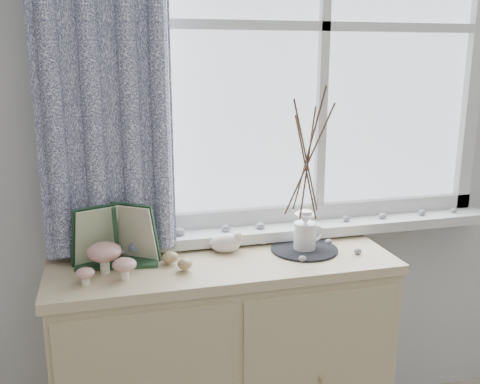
{
  "coord_description": "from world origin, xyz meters",
  "views": [
    {
      "loc": [
        -0.54,
        0.03,
        1.53
      ],
      "look_at": [
        -0.1,
        1.7,
        1.1
      ],
      "focal_mm": 40.0,
      "sensor_mm": 36.0,
      "label": 1
    }
  ],
  "objects_px": {
    "botanical_book": "(116,237)",
    "toadstool_cluster": "(107,258)",
    "sideboard": "(224,366)",
    "twig_pitcher": "(307,157)"
  },
  "relations": [
    {
      "from": "sideboard",
      "to": "botanical_book",
      "type": "bearing_deg",
      "value": 178.43
    },
    {
      "from": "toadstool_cluster",
      "to": "sideboard",
      "type": "bearing_deg",
      "value": 7.37
    },
    {
      "from": "botanical_book",
      "to": "toadstool_cluster",
      "type": "relative_size",
      "value": 1.67
    },
    {
      "from": "botanical_book",
      "to": "toadstool_cluster",
      "type": "height_order",
      "value": "botanical_book"
    },
    {
      "from": "sideboard",
      "to": "toadstool_cluster",
      "type": "relative_size",
      "value": 6.37
    },
    {
      "from": "toadstool_cluster",
      "to": "twig_pitcher",
      "type": "xyz_separation_m",
      "value": [
        0.7,
        0.06,
        0.29
      ]
    },
    {
      "from": "botanical_book",
      "to": "twig_pitcher",
      "type": "relative_size",
      "value": 0.52
    },
    {
      "from": "toadstool_cluster",
      "to": "twig_pitcher",
      "type": "relative_size",
      "value": 0.31
    },
    {
      "from": "twig_pitcher",
      "to": "sideboard",
      "type": "bearing_deg",
      "value": 175.02
    },
    {
      "from": "botanical_book",
      "to": "toadstool_cluster",
      "type": "bearing_deg",
      "value": -112.79
    }
  ]
}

